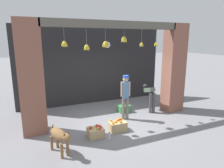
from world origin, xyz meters
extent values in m
plane|color=slate|center=(0.00, 0.00, 0.00)|extent=(60.00, 60.00, 0.00)
cube|color=#232326|center=(0.00, 2.52, 1.70)|extent=(6.52, 0.12, 3.40)
cube|color=brown|center=(-2.61, 0.30, 1.70)|extent=(0.70, 0.60, 3.40)
cube|color=brown|center=(2.61, 0.30, 1.70)|extent=(0.70, 0.60, 3.40)
cube|color=#5B564C|center=(0.00, 0.12, 3.28)|extent=(4.62, 0.24, 0.24)
cylinder|color=#B2AD99|center=(-1.62, 0.15, 2.96)|extent=(0.01, 0.01, 0.39)
ellipsoid|color=yellow|center=(-1.57, 0.15, 2.69)|extent=(0.12, 0.07, 0.18)
ellipsoid|color=yellow|center=(-1.59, 0.18, 2.69)|extent=(0.10, 0.11, 0.19)
ellipsoid|color=yellow|center=(-1.63, 0.19, 2.69)|extent=(0.08, 0.12, 0.19)
ellipsoid|color=yellow|center=(-1.66, 0.17, 2.69)|extent=(0.12, 0.09, 0.19)
ellipsoid|color=yellow|center=(-1.66, 0.13, 2.69)|extent=(0.12, 0.09, 0.19)
ellipsoid|color=yellow|center=(-1.63, 0.10, 2.69)|extent=(0.08, 0.12, 0.19)
ellipsoid|color=yellow|center=(-1.59, 0.11, 2.69)|extent=(0.10, 0.11, 0.19)
cylinder|color=#B2AD99|center=(-0.95, 0.14, 2.91)|extent=(0.01, 0.01, 0.50)
ellipsoid|color=yellow|center=(-0.90, 0.14, 2.57)|extent=(0.12, 0.07, 0.19)
ellipsoid|color=yellow|center=(-0.93, 0.19, 2.57)|extent=(0.09, 0.12, 0.20)
ellipsoid|color=yellow|center=(-0.98, 0.17, 2.57)|extent=(0.12, 0.10, 0.20)
ellipsoid|color=yellow|center=(-0.98, 0.12, 2.57)|extent=(0.12, 0.10, 0.20)
ellipsoid|color=yellow|center=(-0.93, 0.10, 2.57)|extent=(0.09, 0.12, 0.20)
cylinder|color=#B2AD99|center=(-0.33, 0.13, 2.96)|extent=(0.01, 0.01, 0.40)
ellipsoid|color=yellow|center=(-0.27, 0.13, 2.67)|extent=(0.14, 0.08, 0.22)
ellipsoid|color=yellow|center=(-0.30, 0.18, 2.67)|extent=(0.11, 0.13, 0.23)
ellipsoid|color=yellow|center=(-0.36, 0.18, 2.67)|extent=(0.11, 0.13, 0.23)
ellipsoid|color=yellow|center=(-0.38, 0.13, 2.67)|extent=(0.14, 0.08, 0.22)
ellipsoid|color=yellow|center=(-0.36, 0.09, 2.67)|extent=(0.11, 0.13, 0.23)
ellipsoid|color=yellow|center=(-0.30, 0.09, 2.67)|extent=(0.11, 0.13, 0.23)
cylinder|color=#B2AD99|center=(0.33, 0.13, 3.03)|extent=(0.01, 0.01, 0.25)
ellipsoid|color=gold|center=(0.38, 0.13, 2.81)|extent=(0.14, 0.07, 0.21)
ellipsoid|color=gold|center=(0.36, 0.18, 2.81)|extent=(0.11, 0.13, 0.22)
ellipsoid|color=gold|center=(0.30, 0.18, 2.81)|extent=(0.11, 0.13, 0.22)
ellipsoid|color=gold|center=(0.28, 0.13, 2.81)|extent=(0.14, 0.07, 0.21)
ellipsoid|color=gold|center=(0.30, 0.09, 2.81)|extent=(0.11, 0.13, 0.22)
ellipsoid|color=gold|center=(0.36, 0.09, 2.81)|extent=(0.11, 0.13, 0.22)
cylinder|color=#B2AD99|center=(0.97, 0.08, 2.93)|extent=(0.01, 0.01, 0.45)
ellipsoid|color=gold|center=(1.01, 0.08, 2.64)|extent=(0.10, 0.05, 0.15)
ellipsoid|color=gold|center=(0.99, 0.11, 2.64)|extent=(0.08, 0.09, 0.15)
ellipsoid|color=gold|center=(0.95, 0.11, 2.64)|extent=(0.08, 0.09, 0.15)
ellipsoid|color=gold|center=(0.94, 0.08, 2.64)|extent=(0.10, 0.05, 0.15)
ellipsoid|color=gold|center=(0.95, 0.05, 2.64)|extent=(0.08, 0.09, 0.15)
ellipsoid|color=gold|center=(0.99, 0.05, 2.64)|extent=(0.08, 0.09, 0.15)
cylinder|color=#B2AD99|center=(1.59, 0.12, 2.94)|extent=(0.01, 0.01, 0.45)
ellipsoid|color=yellow|center=(1.62, 0.12, 2.65)|extent=(0.10, 0.05, 0.15)
ellipsoid|color=yellow|center=(1.59, 0.16, 2.65)|extent=(0.05, 0.10, 0.15)
ellipsoid|color=yellow|center=(1.55, 0.12, 2.65)|extent=(0.10, 0.05, 0.15)
ellipsoid|color=yellow|center=(1.59, 0.09, 2.65)|extent=(0.05, 0.10, 0.15)
ellipsoid|color=brown|center=(-2.10, -1.17, 0.51)|extent=(0.49, 0.73, 0.27)
cylinder|color=brown|center=(-1.93, -1.38, 0.19)|extent=(0.07, 0.07, 0.39)
cylinder|color=brown|center=(-2.09, -1.44, 0.19)|extent=(0.07, 0.07, 0.39)
cylinder|color=brown|center=(-2.11, -0.90, 0.19)|extent=(0.07, 0.07, 0.39)
cylinder|color=brown|center=(-2.27, -0.95, 0.19)|extent=(0.07, 0.07, 0.39)
ellipsoid|color=brown|center=(-1.97, -1.52, 0.57)|extent=(0.25, 0.29, 0.18)
cone|color=brown|center=(-1.92, -1.50, 0.67)|extent=(0.06, 0.06, 0.08)
cone|color=brown|center=(-2.02, -1.54, 0.67)|extent=(0.06, 0.06, 0.08)
cylinder|color=brown|center=(-2.23, -0.82, 0.54)|extent=(0.11, 0.21, 0.28)
cylinder|color=#6B665B|center=(0.49, 0.13, 0.39)|extent=(0.11, 0.11, 0.79)
cylinder|color=#6B665B|center=(0.35, 0.17, 0.39)|extent=(0.11, 0.11, 0.79)
cube|color=#4C7099|center=(0.42, 0.15, 1.08)|extent=(0.23, 0.21, 0.59)
cylinder|color=tan|center=(0.56, 0.12, 1.12)|extent=(0.06, 0.06, 0.52)
cylinder|color=tan|center=(0.29, 0.18, 1.12)|extent=(0.06, 0.06, 0.52)
sphere|color=tan|center=(0.42, 0.15, 1.48)|extent=(0.20, 0.20, 0.20)
cylinder|color=#234299|center=(0.42, 0.15, 1.57)|extent=(0.21, 0.21, 0.07)
cube|color=#234299|center=(0.40, 0.05, 1.54)|extent=(0.19, 0.15, 0.01)
cylinder|color=#424247|center=(1.61, 0.33, 0.39)|extent=(0.11, 0.11, 0.79)
cylinder|color=#424247|center=(1.75, 0.31, 0.39)|extent=(0.11, 0.11, 0.79)
cube|color=#4C5B4C|center=(1.71, 0.59, 0.86)|extent=(0.28, 0.60, 0.31)
sphere|color=black|center=(1.75, 0.95, 0.93)|extent=(0.19, 0.19, 0.19)
cube|color=tan|center=(-0.22, -0.60, 0.14)|extent=(0.53, 0.35, 0.29)
sphere|color=orange|center=(-0.16, -0.70, 0.32)|extent=(0.08, 0.08, 0.08)
sphere|color=orange|center=(-0.11, -0.47, 0.32)|extent=(0.08, 0.08, 0.08)
sphere|color=orange|center=(-0.31, -0.63, 0.32)|extent=(0.08, 0.08, 0.08)
sphere|color=orange|center=(-0.42, -0.68, 0.32)|extent=(0.08, 0.08, 0.08)
sphere|color=orange|center=(-0.19, -0.52, 0.32)|extent=(0.08, 0.08, 0.08)
sphere|color=orange|center=(-0.39, -0.47, 0.32)|extent=(0.08, 0.08, 0.08)
sphere|color=orange|center=(-0.04, -0.47, 0.32)|extent=(0.08, 0.08, 0.08)
cube|color=tan|center=(-0.99, -0.71, 0.14)|extent=(0.45, 0.39, 0.27)
sphere|color=red|center=(-0.90, -0.85, 0.31)|extent=(0.08, 0.08, 0.08)
sphere|color=red|center=(-0.93, -0.76, 0.31)|extent=(0.08, 0.08, 0.08)
sphere|color=red|center=(-0.85, -0.77, 0.31)|extent=(0.08, 0.08, 0.08)
sphere|color=red|center=(-1.13, -0.68, 0.31)|extent=(0.08, 0.08, 0.08)
sphere|color=#99B238|center=(-1.09, -0.68, 0.31)|extent=(0.08, 0.08, 0.08)
sphere|color=red|center=(-1.15, -0.72, 0.31)|extent=(0.08, 0.08, 0.08)
sphere|color=red|center=(-0.88, -0.70, 0.31)|extent=(0.08, 0.08, 0.08)
sphere|color=red|center=(-0.92, -0.63, 0.31)|extent=(0.08, 0.08, 0.08)
sphere|color=#99B238|center=(-0.95, -0.84, 0.31)|extent=(0.08, 0.08, 0.08)
cube|color=#387A42|center=(0.72, 0.83, 0.14)|extent=(0.47, 0.40, 0.28)
cylinder|color=silver|center=(-0.69, -1.06, 0.11)|extent=(0.07, 0.07, 0.21)
cylinder|color=black|center=(-0.69, -1.06, 0.22)|extent=(0.04, 0.04, 0.02)
cylinder|color=black|center=(0.66, 2.45, 2.59)|extent=(0.29, 0.01, 0.29)
cylinder|color=white|center=(0.66, 2.44, 2.59)|extent=(0.27, 0.02, 0.27)
cube|color=black|center=(0.66, 2.43, 2.62)|extent=(0.01, 0.01, 0.08)
cube|color=black|center=(0.70, 2.43, 2.59)|extent=(0.10, 0.01, 0.01)
camera|label=1|loc=(-2.67, -5.90, 2.82)|focal=32.00mm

